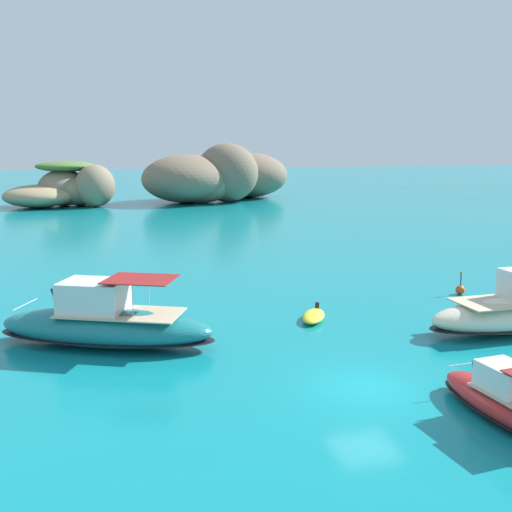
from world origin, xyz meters
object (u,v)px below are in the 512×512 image
(channel_buoy, at_px, (460,289))
(dinghy_tender, at_px, (314,316))
(islet_large, at_px, (216,177))
(motorboat_teal, at_px, (104,324))
(motorboat_red, at_px, (510,404))
(islet_small, at_px, (67,188))

(channel_buoy, bearing_deg, dinghy_tender, -165.91)
(islet_large, relative_size, motorboat_teal, 2.87)
(channel_buoy, bearing_deg, motorboat_red, -119.10)
(islet_large, height_order, motorboat_teal, islet_large)
(motorboat_teal, bearing_deg, motorboat_red, -42.02)
(islet_large, height_order, channel_buoy, islet_large)
(islet_small, height_order, motorboat_teal, islet_small)
(motorboat_red, xyz_separation_m, channel_buoy, (8.42, 15.13, -0.29))
(motorboat_red, height_order, dinghy_tender, motorboat_red)
(islet_large, bearing_deg, dinghy_tender, -97.45)
(motorboat_red, distance_m, dinghy_tender, 12.67)
(islet_small, relative_size, motorboat_teal, 1.65)
(motorboat_teal, distance_m, dinghy_tender, 10.62)
(motorboat_teal, relative_size, channel_buoy, 7.08)
(motorboat_teal, height_order, channel_buoy, motorboat_teal)
(dinghy_tender, bearing_deg, channel_buoy, 14.09)
(islet_small, xyz_separation_m, motorboat_red, (16.18, -75.84, -1.99))
(islet_small, relative_size, motorboat_red, 2.71)
(motorboat_teal, distance_m, motorboat_red, 17.00)
(islet_large, bearing_deg, motorboat_red, -94.76)
(islet_small, bearing_deg, channel_buoy, -67.94)
(dinghy_tender, bearing_deg, islet_small, 102.54)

